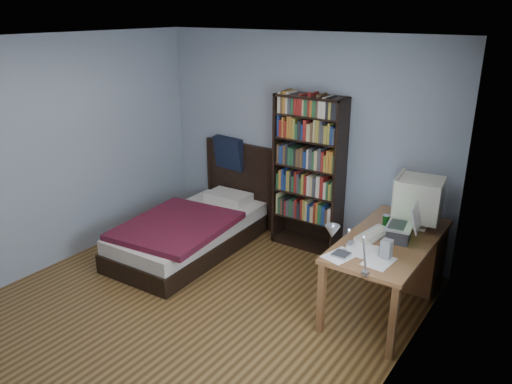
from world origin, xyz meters
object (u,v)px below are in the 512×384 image
(bookshelf, at_px, (308,174))
(bed, at_px, (195,227))
(keyboard, at_px, (374,235))
(desk_lamp, at_px, (338,236))
(speaker, at_px, (386,249))
(crt_monitor, at_px, (417,199))
(soda_can, at_px, (386,221))
(laptop, at_px, (401,231))
(desk, at_px, (402,252))

(bookshelf, distance_m, bed, 1.50)
(keyboard, xyz_separation_m, bed, (-2.22, -0.03, -0.49))
(desk_lamp, bearing_deg, speaker, 79.23)
(crt_monitor, xyz_separation_m, soda_can, (-0.22, -0.19, -0.22))
(laptop, height_order, desk_lamp, desk_lamp)
(desk, distance_m, desk_lamp, 1.70)
(crt_monitor, relative_size, keyboard, 1.16)
(laptop, distance_m, keyboard, 0.26)
(laptop, height_order, keyboard, laptop)
(soda_can, bearing_deg, bookshelf, 155.96)
(desk_lamp, distance_m, bookshelf, 2.24)
(desk, xyz_separation_m, desk_lamp, (-0.03, -1.52, 0.76))
(desk, relative_size, desk_lamp, 2.76)
(soda_can, bearing_deg, crt_monitor, 41.20)
(desk_lamp, height_order, keyboard, desk_lamp)
(bed, bearing_deg, crt_monitor, 11.12)
(crt_monitor, relative_size, bookshelf, 0.27)
(keyboard, bearing_deg, soda_can, 96.25)
(speaker, relative_size, soda_can, 1.42)
(laptop, distance_m, bookshelf, 1.56)
(desk_lamp, xyz_separation_m, bed, (-2.34, 1.03, -0.92))
(crt_monitor, distance_m, keyboard, 0.58)
(laptop, relative_size, soda_can, 3.05)
(desk_lamp, distance_m, soda_can, 1.38)
(keyboard, height_order, bed, bed)
(crt_monitor, relative_size, bed, 0.24)
(keyboard, bearing_deg, speaker, -45.65)
(speaker, height_order, bookshelf, bookshelf)
(laptop, distance_m, speaker, 0.40)
(keyboard, height_order, soda_can, soda_can)
(desk_lamp, distance_m, speaker, 0.80)
(laptop, xyz_separation_m, keyboard, (-0.24, -0.04, -0.09))
(desk, height_order, bed, bed)
(crt_monitor, distance_m, bed, 2.61)
(soda_can, bearing_deg, speaker, -69.10)
(desk_lamp, xyz_separation_m, keyboard, (-0.12, 1.06, -0.43))
(soda_can, bearing_deg, desk_lamp, -85.49)
(crt_monitor, height_order, speaker, crt_monitor)
(speaker, bearing_deg, bookshelf, 143.10)
(laptop, distance_m, desk_lamp, 1.16)
(laptop, relative_size, bed, 0.17)
(laptop, bearing_deg, bookshelf, 151.77)
(desk_lamp, bearing_deg, keyboard, 96.37)
(desk, relative_size, bed, 0.72)
(desk, distance_m, soda_can, 0.44)
(desk_lamp, bearing_deg, desk, 88.98)
(crt_monitor, height_order, soda_can, crt_monitor)
(crt_monitor, relative_size, soda_can, 4.16)
(desk, height_order, desk_lamp, desk_lamp)
(laptop, relative_size, keyboard, 0.85)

